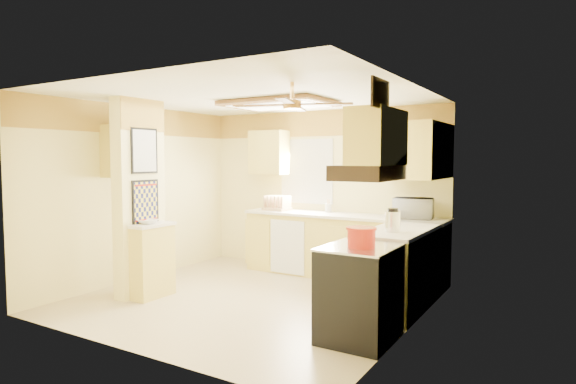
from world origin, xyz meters
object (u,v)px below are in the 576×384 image
Objects in this scene: stove at (360,293)px; bowl at (148,222)px; kettle at (393,221)px; microwave at (413,208)px; dutch_oven at (361,237)px.

stove is 4.02× the size of bowl.
stove is 3.49× the size of kettle.
microwave is at bearing 93.19° from stove.
dutch_oven is at bearing -89.63° from kettle.
bowl reaches higher than stove.
dutch_oven is (0.15, -2.21, -0.07)m from microwave.
microwave reaches higher than stove.
bowl is 0.87× the size of kettle.
kettle is (-0.01, 0.93, 0.05)m from dutch_oven.
microwave is 1.29m from kettle.
stove is at bearing -91.39° from kettle.
bowl is (-2.81, -0.06, 0.51)m from stove.
microwave is 2.23× the size of bowl.
dutch_oven is 0.93m from kettle.
stove is 2.85m from bowl.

